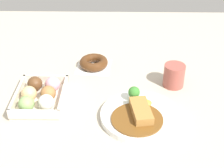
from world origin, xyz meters
TOP-DOWN VIEW (x-y plane):
  - ground_plane at (0.00, 0.00)m, footprint 1.60×1.60m
  - curry_plate at (0.08, 0.13)m, footprint 0.24×0.24m
  - donut_box at (0.01, -0.19)m, footprint 0.20×0.15m
  - chocolate_ring_donut at (-0.23, -0.03)m, footprint 0.14×0.14m
  - coffee_mug at (-0.10, 0.25)m, footprint 0.07×0.07m

SIDE VIEW (x-z plane):
  - ground_plane at x=0.00m, z-range 0.00..0.00m
  - curry_plate at x=0.08m, z-range -0.02..0.05m
  - chocolate_ring_donut at x=-0.23m, z-range 0.00..0.03m
  - donut_box at x=0.01m, z-range 0.00..0.06m
  - coffee_mug at x=-0.10m, z-range 0.00..0.08m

